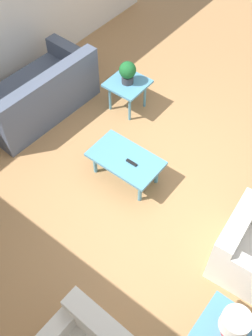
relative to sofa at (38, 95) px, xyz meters
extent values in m
plane|color=#A87A4C|center=(-2.22, 0.05, -0.32)|extent=(14.00, 14.00, 0.00)
cube|color=#4C566B|center=(0.05, 0.00, -0.09)|extent=(1.02, 1.87, 0.45)
cube|color=#4C566B|center=(-0.32, 0.01, 0.33)|extent=(0.27, 1.84, 0.40)
cube|color=#4C566B|center=(0.02, -0.82, 0.26)|extent=(0.96, 0.24, 0.26)
cube|color=silver|center=(-3.50, 0.36, 0.28)|extent=(0.27, 0.85, 0.35)
cube|color=silver|center=(-3.85, 0.67, 0.22)|extent=(0.86, 0.23, 0.23)
cube|color=silver|center=(-2.70, 2.37, 0.22)|extent=(0.18, 0.85, 0.23)
cube|color=teal|center=(-1.86, 0.20, 0.06)|extent=(0.95, 0.56, 0.04)
cylinder|color=teal|center=(-2.24, 0.02, -0.14)|extent=(0.05, 0.05, 0.36)
cylinder|color=teal|center=(-1.48, 0.02, -0.14)|extent=(0.05, 0.05, 0.36)
cylinder|color=teal|center=(-2.24, 0.39, -0.14)|extent=(0.05, 0.05, 0.36)
cylinder|color=teal|center=(-1.48, 0.39, -0.14)|extent=(0.05, 0.05, 0.36)
cube|color=teal|center=(-1.03, -0.90, 0.16)|extent=(0.57, 0.57, 0.04)
cylinder|color=teal|center=(-1.22, -1.09, -0.09)|extent=(0.04, 0.04, 0.47)
cylinder|color=teal|center=(-0.84, -1.09, -0.09)|extent=(0.04, 0.04, 0.47)
cylinder|color=teal|center=(-1.22, -0.70, -0.09)|extent=(0.04, 0.04, 0.47)
cylinder|color=teal|center=(-0.84, -0.70, -0.09)|extent=(0.04, 0.04, 0.47)
cube|color=teal|center=(-3.96, 1.34, 0.16)|extent=(0.57, 0.57, 0.04)
cylinder|color=teal|center=(-3.77, 1.14, -0.09)|extent=(0.04, 0.04, 0.47)
cylinder|color=#333338|center=(-1.03, -0.90, 0.24)|extent=(0.18, 0.18, 0.12)
sphere|color=#195B28|center=(-1.03, -0.90, 0.41)|extent=(0.25, 0.25, 0.25)
cylinder|color=red|center=(-3.96, 1.34, 0.29)|extent=(0.15, 0.15, 0.21)
cylinder|color=white|center=(-3.96, 1.34, 0.49)|extent=(0.27, 0.27, 0.19)
cube|color=black|center=(-1.97, 0.22, 0.09)|extent=(0.16, 0.04, 0.02)
camera|label=1|loc=(-3.86, 2.75, 3.99)|focal=42.00mm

